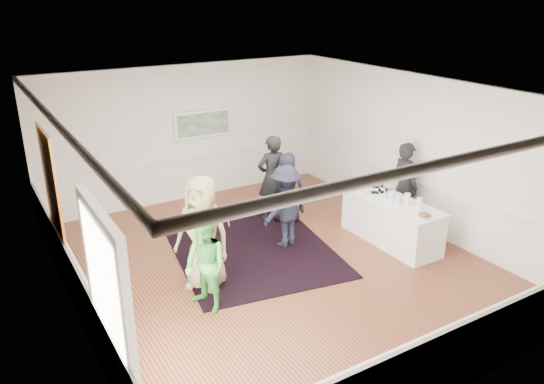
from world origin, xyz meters
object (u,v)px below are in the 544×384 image
bartender (405,185)px  guest_tan (202,233)px  serving_table (391,221)px  guest_lilac (204,226)px  ice_bucket (389,192)px  guest_dark_b (272,178)px  nut_bowl (424,216)px  guest_dark_a (286,206)px  guest_navy (287,188)px  guest_green (205,266)px

bartender → guest_tan: bearing=94.9°
serving_table → guest_lilac: bearing=164.1°
ice_bucket → serving_table: bearing=-103.7°
guest_tan → guest_dark_b: 3.10m
guest_dark_b → nut_bowl: size_ratio=7.84×
guest_dark_a → guest_dark_b: 1.35m
serving_table → guest_dark_a: size_ratio=1.34×
guest_navy → guest_dark_a: bearing=97.1°
bartender → guest_dark_b: 2.81m
guest_green → guest_dark_b: 3.74m
serving_table → bartender: bartender is taller
guest_lilac → nut_bowl: size_ratio=6.63×
bartender → guest_tan: size_ratio=0.94×
guest_green → guest_dark_b: (2.73, 2.55, 0.17)m
guest_tan → guest_dark_a: size_ratio=1.20×
guest_lilac → guest_dark_b: guest_dark_b is taller
guest_green → guest_navy: bearing=112.8°
guest_green → ice_bucket: 4.22m
guest_dark_a → nut_bowl: (1.77, -1.89, 0.10)m
guest_green → guest_dark_a: size_ratio=0.94×
guest_tan → nut_bowl: size_ratio=8.25×
guest_lilac → serving_table: bearing=-175.5°
guest_dark_a → nut_bowl: 2.59m
guest_dark_a → guest_navy: 1.17m
serving_table → guest_lilac: 3.74m
guest_dark_a → guest_dark_b: guest_dark_b is taller
bartender → guest_navy: bartender is taller
nut_bowl → guest_lilac: bearing=151.1°
guest_dark_b → guest_navy: size_ratio=1.23×
serving_table → guest_dark_a: (-1.86, 0.98, 0.37)m
guest_tan → guest_lilac: (0.31, 0.63, -0.19)m
serving_table → guest_tan: bearing=174.4°
nut_bowl → bartender: bearing=58.3°
guest_green → guest_dark_b: guest_dark_b is taller
guest_green → guest_navy: 3.70m
serving_table → guest_navy: 2.32m
ice_bucket → guest_tan: bearing=176.7°
bartender → guest_dark_b: guest_dark_b is taller
bartender → guest_lilac: bartender is taller
guest_tan → guest_green: (-0.26, -0.68, -0.22)m
guest_dark_b → ice_bucket: bearing=128.4°
serving_table → ice_bucket: bearing=76.3°
bartender → guest_dark_b: size_ratio=0.98×
serving_table → nut_bowl: 1.03m
ice_bucket → guest_dark_a: bearing=156.4°
serving_table → guest_dark_b: guest_dark_b is taller
bartender → guest_navy: 2.47m
bartender → guest_green: size_ratio=1.20×
guest_dark_b → nut_bowl: bearing=116.4°
bartender → guest_green: 4.95m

